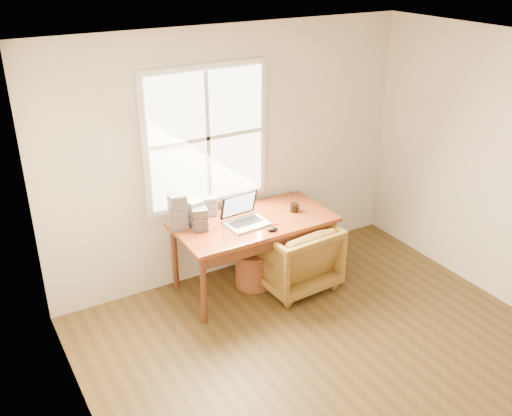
{
  "coord_description": "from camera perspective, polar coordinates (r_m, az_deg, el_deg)",
  "views": [
    {
      "loc": [
        -2.56,
        -2.62,
        3.29
      ],
      "look_at": [
        -0.07,
        1.65,
        0.96
      ],
      "focal_mm": 40.0,
      "sensor_mm": 36.0,
      "label": 1
    }
  ],
  "objects": [
    {
      "name": "room_shell",
      "position": [
        4.25,
        10.69,
        -2.92
      ],
      "size": [
        4.04,
        4.54,
        2.64
      ],
      "color": "#4E391A",
      "rests_on": "ground"
    },
    {
      "name": "desk",
      "position": [
        5.72,
        -0.17,
        -1.42
      ],
      "size": [
        1.6,
        0.8,
        0.04
      ],
      "primitive_type": "cube",
      "color": "brown",
      "rests_on": "room_shell"
    },
    {
      "name": "armchair",
      "position": [
        5.91,
        3.8,
        -4.66
      ],
      "size": [
        0.79,
        0.81,
        0.71
      ],
      "primitive_type": "imported",
      "rotation": [
        0.0,
        0.0,
        3.19
      ],
      "color": "olive",
      "rests_on": "room_shell"
    },
    {
      "name": "wicker_stool",
      "position": [
        5.97,
        -0.23,
        -6.06
      ],
      "size": [
        0.48,
        0.48,
        0.38
      ],
      "primitive_type": "cylinder",
      "rotation": [
        0.0,
        0.0,
        0.3
      ],
      "color": "brown",
      "rests_on": "room_shell"
    },
    {
      "name": "laptop",
      "position": [
        5.54,
        -0.87,
        -0.22
      ],
      "size": [
        0.46,
        0.49,
        0.32
      ],
      "primitive_type": null,
      "rotation": [
        0.0,
        0.0,
        0.07
      ],
      "color": "silver",
      "rests_on": "desk"
    },
    {
      "name": "mouse",
      "position": [
        5.5,
        1.65,
        -2.15
      ],
      "size": [
        0.12,
        0.08,
        0.04
      ],
      "primitive_type": "ellipsoid",
      "rotation": [
        0.0,
        0.0,
        -0.19
      ],
      "color": "black",
      "rests_on": "desk"
    },
    {
      "name": "coffee_mug",
      "position": [
        5.88,
        3.83,
        0.05
      ],
      "size": [
        0.11,
        0.11,
        0.09
      ],
      "primitive_type": "cylinder",
      "rotation": [
        0.0,
        0.0,
        0.43
      ],
      "color": "black",
      "rests_on": "desk"
    },
    {
      "name": "cd_stack_a",
      "position": [
        5.59,
        -6.1,
        -0.52
      ],
      "size": [
        0.14,
        0.13,
        0.26
      ],
      "primitive_type": "cube",
      "rotation": [
        0.0,
        0.0,
        0.1
      ],
      "color": "silver",
      "rests_on": "desk"
    },
    {
      "name": "cd_stack_b",
      "position": [
        5.51,
        -5.6,
        -1.13
      ],
      "size": [
        0.17,
        0.16,
        0.22
      ],
      "primitive_type": "cube",
      "rotation": [
        0.0,
        0.0,
        -0.32
      ],
      "color": "#26262B",
      "rests_on": "desk"
    },
    {
      "name": "cd_stack_c",
      "position": [
        5.52,
        -7.83,
        -0.39
      ],
      "size": [
        0.17,
        0.15,
        0.36
      ],
      "primitive_type": "cube",
      "rotation": [
        0.0,
        0.0,
        -0.09
      ],
      "color": "#A1A1AE",
      "rests_on": "desk"
    },
    {
      "name": "cd_stack_d",
      "position": [
        5.8,
        -4.84,
        0.23
      ],
      "size": [
        0.18,
        0.17,
        0.2
      ],
      "primitive_type": "cube",
      "rotation": [
        0.0,
        0.0,
        -0.21
      ],
      "color": "silver",
      "rests_on": "desk"
    }
  ]
}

